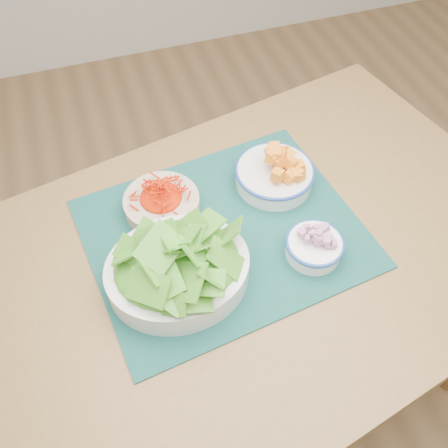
% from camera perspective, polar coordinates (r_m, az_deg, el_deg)
% --- Properties ---
extents(ground, '(4.00, 4.00, 0.00)m').
position_cam_1_polar(ground, '(1.82, 13.68, -14.38)').
color(ground, '#987249').
rests_on(ground, ground).
extents(table, '(1.39, 1.07, 0.75)m').
position_cam_1_polar(table, '(1.16, 3.80, -5.34)').
color(table, brown).
rests_on(table, ground).
extents(placemat, '(0.63, 0.54, 0.00)m').
position_cam_1_polar(placemat, '(1.10, -0.00, -1.03)').
color(placemat, '#0A2D2B').
rests_on(placemat, table).
extents(carrot_bowl, '(0.21, 0.21, 0.06)m').
position_cam_1_polar(carrot_bowl, '(1.12, -7.16, 2.59)').
color(carrot_bowl, '#BEA68D').
rests_on(carrot_bowl, placemat).
extents(squash_bowl, '(0.20, 0.20, 0.08)m').
position_cam_1_polar(squash_bowl, '(1.17, 5.82, 6.05)').
color(squash_bowl, silver).
rests_on(squash_bowl, placemat).
extents(lettuce_bowl, '(0.29, 0.25, 0.14)m').
position_cam_1_polar(lettuce_bowl, '(0.98, -5.41, -4.43)').
color(lettuce_bowl, silver).
rests_on(lettuce_bowl, placemat).
extents(onion_bowl, '(0.14, 0.14, 0.06)m').
position_cam_1_polar(onion_bowl, '(1.06, 10.31, -2.36)').
color(onion_bowl, white).
rests_on(onion_bowl, placemat).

